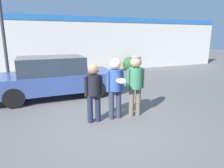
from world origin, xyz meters
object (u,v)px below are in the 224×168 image
at_px(person_left, 94,89).
at_px(shrub, 130,64).
at_px(person_middle_with_frisbee, 115,83).
at_px(person_right, 135,80).
at_px(parked_car_near, 54,77).

height_order(person_left, shrub, person_left).
distance_m(person_middle_with_frisbee, person_right, 0.62).
xyz_separation_m(person_left, person_right, (1.23, -0.03, 0.13)).
bearing_deg(person_right, person_left, 178.70).
bearing_deg(person_middle_with_frisbee, parked_car_near, 115.01).
relative_size(person_left, parked_car_near, 0.35).
bearing_deg(shrub, person_middle_with_frisbee, -120.02).
height_order(person_left, parked_car_near, person_left).
xyz_separation_m(person_middle_with_frisbee, parked_car_near, (-1.33, 2.84, -0.26)).
relative_size(person_right, shrub, 1.89).
bearing_deg(person_left, parked_car_near, 104.01).
relative_size(person_right, parked_car_near, 0.39).
distance_m(person_left, shrub, 8.48).
distance_m(parked_car_near, shrub, 6.85).
relative_size(person_left, shrub, 1.72).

